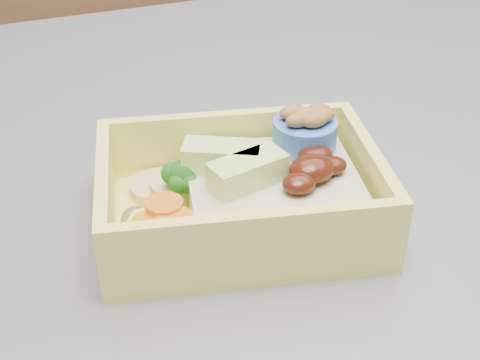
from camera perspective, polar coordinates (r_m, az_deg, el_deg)
name	(u,v)px	position (r m, az deg, el deg)	size (l,w,h in m)	color
bento_box	(248,193)	(0.43, 0.70, -1.08)	(0.20, 0.16, 0.07)	#ECE861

